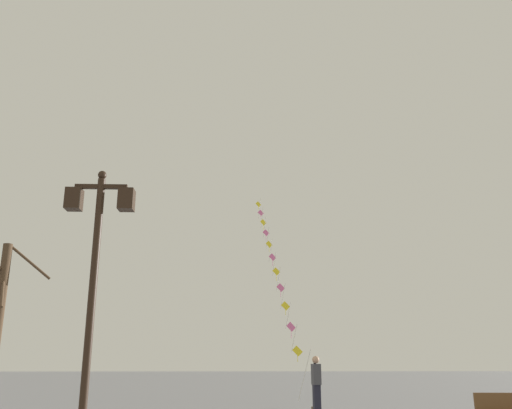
# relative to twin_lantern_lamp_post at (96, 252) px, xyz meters

# --- Properties ---
(ground_plane) EXTENTS (160.00, 160.00, 0.00)m
(ground_plane) POSITION_rel_twin_lantern_lamp_post_xyz_m (2.44, 12.14, -3.43)
(ground_plane) COLOR gray
(twin_lantern_lamp_post) EXTENTS (1.24, 0.28, 4.97)m
(twin_lantern_lamp_post) POSITION_rel_twin_lantern_lamp_post_xyz_m (0.00, 0.00, 0.00)
(twin_lantern_lamp_post) COLOR black
(twin_lantern_lamp_post) RESTS_ON ground_plane
(kite_train) EXTENTS (1.28, 15.99, 11.68)m
(kite_train) POSITION_rel_twin_lantern_lamp_post_xyz_m (4.41, 16.88, 2.68)
(kite_train) COLOR brown
(kite_train) RESTS_ON ground_plane
(kite_flyer) EXTENTS (0.26, 0.61, 1.71)m
(kite_flyer) POSITION_rel_twin_lantern_lamp_post_xyz_m (4.95, 7.34, -2.53)
(kite_flyer) COLOR #1E1E2D
(kite_flyer) RESTS_ON ground_plane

